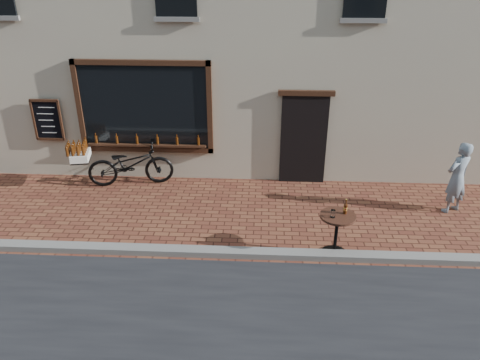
{
  "coord_description": "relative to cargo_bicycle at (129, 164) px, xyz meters",
  "views": [
    {
      "loc": [
        0.94,
        -7.1,
        5.19
      ],
      "look_at": [
        0.49,
        1.2,
        1.1
      ],
      "focal_mm": 35.0,
      "sensor_mm": 36.0,
      "label": 1
    }
  ],
  "objects": [
    {
      "name": "pedestrian",
      "position": [
        7.42,
        -0.92,
        0.26
      ],
      "size": [
        0.71,
        0.63,
        1.62
      ],
      "primitive_type": "imported",
      "rotation": [
        0.0,
        0.0,
        3.67
      ],
      "color": "gray",
      "rests_on": "ground"
    },
    {
      "name": "kerb",
      "position": [
        2.31,
        -2.86,
        -0.49
      ],
      "size": [
        90.0,
        0.25,
        0.12
      ],
      "primitive_type": "cube",
      "color": "slate",
      "rests_on": "ground"
    },
    {
      "name": "ground",
      "position": [
        2.31,
        -3.06,
        -0.55
      ],
      "size": [
        90.0,
        90.0,
        0.0
      ],
      "primitive_type": "plane",
      "color": "#5C2A1D",
      "rests_on": "ground"
    },
    {
      "name": "cargo_bicycle",
      "position": [
        0.0,
        0.0,
        0.0
      ],
      "size": [
        2.46,
        1.11,
        1.15
      ],
      "rotation": [
        0.0,
        0.0,
        1.77
      ],
      "color": "black",
      "rests_on": "ground"
    },
    {
      "name": "bistro_table",
      "position": [
        4.64,
        -2.71,
        0.06
      ],
      "size": [
        0.66,
        0.66,
        1.14
      ],
      "color": "black",
      "rests_on": "ground"
    }
  ]
}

